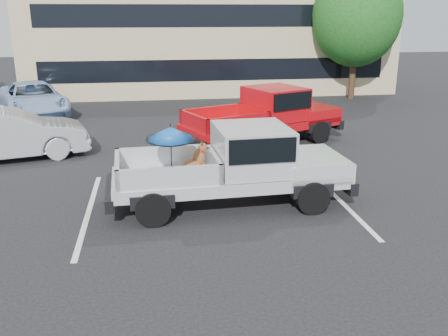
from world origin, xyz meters
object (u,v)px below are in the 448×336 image
at_px(tree_back, 264,11).
at_px(blue_suv, 33,99).
at_px(red_pickup, 271,113).
at_px(tree_right, 357,16).
at_px(silver_pickup, 242,161).
at_px(silver_sedan, 7,134).

xyz_separation_m(tree_back, blue_suv, (-12.59, -10.23, -3.68)).
height_order(red_pickup, blue_suv, red_pickup).
height_order(tree_right, red_pickup, tree_right).
distance_m(tree_right, tree_back, 8.55).
bearing_deg(tree_back, blue_suv, -140.91).
distance_m(silver_pickup, silver_sedan, 8.06).
bearing_deg(silver_pickup, blue_suv, 118.53).
xyz_separation_m(silver_pickup, red_pickup, (2.04, 5.61, 0.00)).
bearing_deg(red_pickup, blue_suv, 123.50).
relative_size(tree_right, tree_back, 0.95).
height_order(silver_pickup, red_pickup, silver_pickup).
relative_size(red_pickup, silver_sedan, 1.28).
bearing_deg(tree_right, tree_back, 110.56).
xyz_separation_m(tree_right, blue_suv, (-15.59, -2.23, -3.48)).
xyz_separation_m(silver_pickup, blue_suv, (-7.18, 11.76, -0.32)).
relative_size(tree_back, blue_suv, 1.35).
height_order(tree_back, silver_sedan, tree_back).
distance_m(tree_back, blue_suv, 16.63).
distance_m(tree_right, red_pickup, 10.99).
bearing_deg(silver_pickup, red_pickup, 67.14).
distance_m(red_pickup, silver_sedan, 8.58).
xyz_separation_m(silver_pickup, silver_sedan, (-6.49, 4.77, -0.26)).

